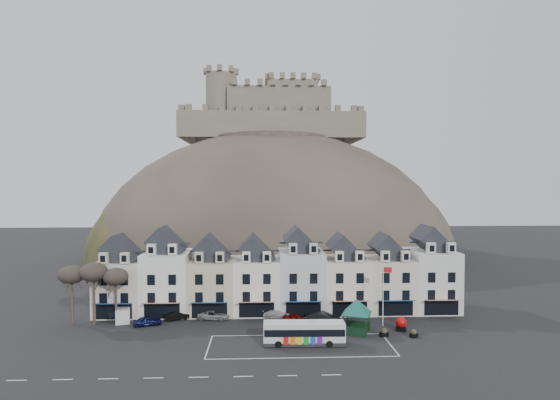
% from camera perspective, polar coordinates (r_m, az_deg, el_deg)
% --- Properties ---
extents(ground, '(300.00, 300.00, 0.00)m').
position_cam_1_polar(ground, '(54.33, 0.54, -18.96)').
color(ground, black).
rests_on(ground, ground).
extents(coach_bay_markings, '(22.00, 7.50, 0.01)m').
position_cam_1_polar(coach_bay_markings, '(55.62, 2.65, -18.46)').
color(coach_bay_markings, silver).
rests_on(coach_bay_markings, ground).
extents(townhouse_terrace, '(54.40, 9.35, 11.80)m').
position_cam_1_polar(townhouse_terrace, '(68.17, -0.00, -9.96)').
color(townhouse_terrace, beige).
rests_on(townhouse_terrace, ground).
extents(castle_hill, '(100.00, 76.00, 68.00)m').
position_cam_1_polar(castle_hill, '(121.22, -0.47, -7.15)').
color(castle_hill, '#37322B').
rests_on(castle_hill, ground).
extents(castle, '(50.20, 22.20, 22.00)m').
position_cam_1_polar(castle, '(128.31, -0.92, 11.34)').
color(castle, '#675C4F').
rests_on(castle, ground).
extents(tree_left_far, '(3.61, 3.61, 8.24)m').
position_cam_1_polar(tree_left_far, '(67.83, -25.55, -8.84)').
color(tree_left_far, '#392E24').
rests_on(tree_left_far, ground).
extents(tree_left_mid, '(3.78, 3.78, 8.64)m').
position_cam_1_polar(tree_left_mid, '(66.65, -23.16, -8.70)').
color(tree_left_mid, '#392E24').
rests_on(tree_left_mid, ground).
extents(tree_left_near, '(3.43, 3.43, 7.84)m').
position_cam_1_polar(tree_left_near, '(65.78, -20.67, -9.42)').
color(tree_left_near, '#392E24').
rests_on(tree_left_near, ground).
extents(bus, '(9.90, 2.52, 2.78)m').
position_cam_1_polar(bus, '(55.48, 3.16, -16.83)').
color(bus, '#262628').
rests_on(bus, ground).
extents(bus_shelter, '(6.57, 6.57, 4.46)m').
position_cam_1_polar(bus_shelter, '(59.61, 9.97, -13.57)').
color(bus_shelter, black).
rests_on(bus_shelter, ground).
extents(red_buoy, '(1.46, 1.46, 1.81)m').
position_cam_1_polar(red_buoy, '(62.50, 15.52, -15.30)').
color(red_buoy, black).
rests_on(red_buoy, ground).
extents(flagpole, '(1.15, 0.50, 8.45)m').
position_cam_1_polar(flagpole, '(62.74, 13.40, -11.52)').
color(flagpole, silver).
rests_on(flagpole, ground).
extents(white_van, '(2.98, 4.66, 1.97)m').
position_cam_1_polar(white_van, '(68.33, -19.81, -13.78)').
color(white_van, silver).
rests_on(white_van, ground).
extents(planter_west, '(1.14, 0.82, 1.03)m').
position_cam_1_polar(planter_west, '(60.52, 17.07, -16.33)').
color(planter_west, black).
rests_on(planter_west, ground).
extents(planter_east, '(1.19, 0.81, 1.09)m').
position_cam_1_polar(planter_east, '(59.84, 13.42, -16.48)').
color(planter_east, black).
rests_on(planter_east, ground).
extents(car_navy, '(4.05, 2.62, 1.28)m').
position_cam_1_polar(car_navy, '(65.03, -16.91, -14.88)').
color(car_navy, '#0C103E').
rests_on(car_navy, ground).
extents(car_black, '(3.92, 2.58, 1.22)m').
position_cam_1_polar(car_black, '(66.58, -13.25, -14.47)').
color(car_black, black).
rests_on(car_black, ground).
extents(car_silver, '(4.69, 2.60, 1.27)m').
position_cam_1_polar(car_silver, '(65.81, -8.65, -14.62)').
color(car_silver, '#95979C').
rests_on(car_silver, ground).
extents(car_white, '(4.62, 2.99, 1.24)m').
position_cam_1_polar(car_white, '(65.46, -0.35, -14.69)').
color(car_white, silver).
rests_on(car_white, ground).
extents(car_maroon, '(4.30, 3.12, 1.36)m').
position_cam_1_polar(car_maroon, '(63.20, 2.17, -15.26)').
color(car_maroon, '#5E0C05').
rests_on(car_maroon, ground).
extents(car_charcoal, '(5.03, 3.07, 1.56)m').
position_cam_1_polar(car_charcoal, '(63.56, 5.71, -15.07)').
color(car_charcoal, black).
rests_on(car_charcoal, ground).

